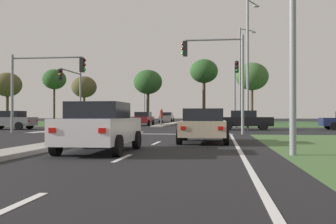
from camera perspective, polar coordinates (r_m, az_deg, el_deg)
The scene contains 37 objects.
ground_plane at distance 32.40m, azimuth -3.64°, elevation -2.54°, with size 200.00×200.00×0.00m, color black.
grass_verge_far_left at distance 64.60m, azimuth -22.00°, elevation -1.44°, with size 35.00×35.00×0.01m, color #385B2D.
median_island_near at distance 14.24m, azimuth -18.46°, elevation -4.97°, with size 1.20×22.00×0.14m, color gray.
median_island_far at distance 57.13m, azimuth 1.16°, elevation -1.54°, with size 1.20×36.00×0.14m, color #ADA89E.
lane_dash_near at distance 5.69m, azimuth -21.56°, elevation -12.62°, with size 0.14×2.00×0.01m, color silver.
lane_dash_second at distance 11.26m, azimuth -6.51°, elevation -6.55°, with size 0.14×2.00×0.01m, color silver.
lane_dash_third at distance 17.12m, azimuth -1.67°, elevation -4.44°, with size 0.14×2.00×0.01m, color silver.
edge_line_right at distance 13.85m, azimuth 10.14°, elevation -5.39°, with size 0.14×24.00×0.01m, color silver.
stop_bar_near at distance 24.92m, azimuth 1.88°, elevation -3.17°, with size 6.40×0.50×0.01m, color silver.
crosswalk_bar_near at distance 29.43m, azimuth -17.97°, elevation -2.73°, with size 0.70×2.80×0.01m, color silver.
crosswalk_bar_second at distance 28.96m, azimuth -15.91°, elevation -2.77°, with size 0.70×2.80×0.01m, color silver.
crosswalk_bar_third at distance 28.52m, azimuth -13.78°, elevation -2.81°, with size 0.70×2.80×0.01m, color silver.
crosswalk_bar_fourth at distance 28.13m, azimuth -11.59°, elevation -2.85°, with size 0.70×2.80×0.01m, color silver.
crosswalk_bar_fifth at distance 27.78m, azimuth -9.35°, elevation -2.88°, with size 0.70×2.80×0.01m, color silver.
crosswalk_bar_sixth at distance 27.47m, azimuth -7.05°, elevation -2.91°, with size 0.70×2.80×0.01m, color silver.
crosswalk_bar_seventh at distance 27.21m, azimuth -4.70°, elevation -2.94°, with size 0.70×2.80×0.01m, color silver.
car_black_second at distance 32.52m, azimuth 10.88°, elevation -1.14°, with size 4.32×1.98×1.54m.
car_beige_third at distance 17.46m, azimuth 5.13°, elevation -1.89°, with size 2.10×4.26×1.47m.
car_white_fourth at distance 13.16m, azimuth -9.69°, elevation -2.09°, with size 2.08×4.26×1.62m.
car_silver_fifth at distance 64.37m, azimuth -0.20°, elevation -0.74°, with size 2.08×4.50×1.61m.
car_maroon_seventh at distance 44.91m, azimuth -3.58°, elevation -0.94°, with size 2.03×4.52×1.53m.
car_grey_eighth at distance 35.51m, azimuth -21.62°, elevation -1.06°, with size 4.16×2.06×1.53m.
traffic_signal_far_left at distance 38.99m, azimuth -13.37°, elevation 3.48°, with size 0.32×5.40×5.50m.
traffic_signal_far_right at distance 36.80m, azimuth 9.58°, elevation 4.13°, with size 0.32×4.90×5.98m.
traffic_signal_near_right at distance 25.35m, azimuth 7.61°, elevation 6.30°, with size 3.92×0.32×6.17m.
traffic_signal_near_left at distance 27.92m, azimuth -17.76°, elevation 4.66°, with size 5.20×0.32×5.25m.
street_lamp_second at distance 32.33m, azimuth 11.39°, elevation 7.60°, with size 1.19×1.87×10.33m.
street_lamp_third at distance 44.18m, azimuth 10.39°, elevation 5.68°, with size 1.95×1.83×10.61m.
street_lamp_fourth at distance 77.99m, azimuth -3.49°, elevation 2.14°, with size 1.74×1.90×8.24m.
pedestrian_at_median at distance 41.37m, azimuth -0.98°, elevation -0.42°, with size 0.34×0.34×1.75m.
treeline_near at distance 69.12m, azimuth -21.91°, elevation 3.60°, with size 4.54×4.54×7.97m.
treeline_second at distance 67.15m, azimuth -15.90°, elevation 4.47°, with size 3.80×3.80×8.55m.
treeline_third at distance 61.89m, azimuth -11.87°, elevation 3.48°, with size 3.79×3.79×7.04m.
treeline_fourth at distance 61.40m, azimuth -2.88°, elevation 4.25°, with size 4.36×4.36×8.09m.
treeline_fifth at distance 60.77m, azimuth 11.86°, elevation 4.73°, with size 3.28×3.28×8.14m.
treeline_sixth at distance 62.02m, azimuth 5.14°, elevation 5.73°, with size 4.29×4.29×9.75m.
treeline_seventh at distance 58.40m, azimuth 11.90°, elevation 4.96°, with size 4.62×4.62×8.64m.
Camera 1 is at (6.19, -1.78, 1.21)m, focal length 42.78 mm.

